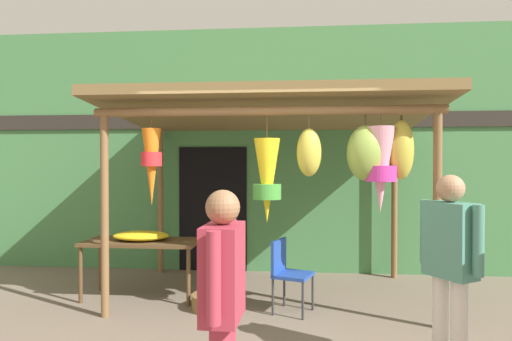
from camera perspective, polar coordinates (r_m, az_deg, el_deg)
name	(u,v)px	position (r m, az deg, el deg)	size (l,w,h in m)	color
ground_plane	(257,326)	(5.03, 0.12, -19.27)	(30.00, 30.00, 0.00)	#756656
shop_facade	(270,150)	(7.24, 1.85, 2.59)	(10.40, 0.29, 3.90)	#47844C
market_stall_canopy	(280,126)	(5.68, 3.05, 5.75)	(4.13, 2.57, 2.59)	brown
display_table	(142,246)	(6.01, -14.41, -9.38)	(1.47, 0.67, 0.74)	brown
flower_heap_on_table	(142,236)	(6.01, -14.39, -8.09)	(0.73, 0.51, 0.11)	yellow
folding_chair	(287,269)	(5.33, 3.98, -12.46)	(0.51, 0.51, 0.84)	#2347A8
wicker_basket_by_table	(215,302)	(5.54, -5.30, -16.36)	(0.55, 0.55, 0.18)	brown
customer_foreground	(450,258)	(4.01, 23.57, -10.18)	(0.40, 0.51, 1.64)	silver
shopper_by_bananas	(223,295)	(2.85, -4.26, -15.66)	(0.23, 0.59, 1.57)	#B23347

